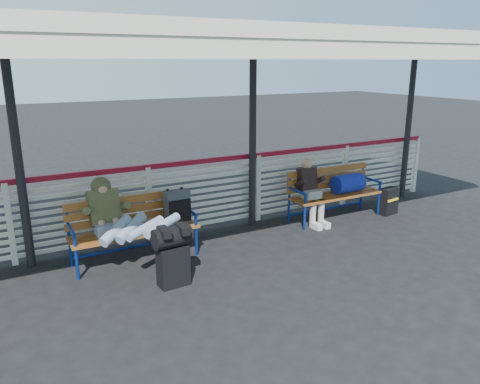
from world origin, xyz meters
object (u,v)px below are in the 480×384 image
bench_right (340,186)px  suitcase_side (388,201)px  bench_left (149,217)px  companion_person (311,191)px  traveler_man (129,223)px  luggage_stack (173,254)px

bench_right → suitcase_side: (0.93, -0.31, -0.34)m
suitcase_side → bench_left: bearing=168.5°
suitcase_side → bench_right: bearing=153.2°
companion_person → suitcase_side: size_ratio=2.28×
bench_left → traveler_man: bearing=-138.0°
bench_left → companion_person: companion_person is taller
bench_right → traveler_man: size_ratio=1.10×
companion_person → suitcase_side: bearing=-10.5°
luggage_stack → traveler_man: bearing=112.7°
bench_left → bench_right: 3.63m
companion_person → luggage_stack: bearing=-159.9°
traveler_man → companion_person: traveler_man is taller
bench_left → bench_right: (3.63, 0.07, -0.01)m
traveler_man → companion_person: (3.34, 0.41, -0.10)m
luggage_stack → traveler_man: size_ratio=0.49×
luggage_stack → bench_right: bearing=12.7°
luggage_stack → suitcase_side: size_ratio=1.58×
companion_person → suitcase_side: (1.60, -0.30, -0.34)m
traveler_man → companion_person: bearing=7.0°
luggage_stack → suitcase_side: luggage_stack is taller
bench_left → traveler_man: traveler_man is taller
luggage_stack → bench_left: (0.03, 1.03, 0.18)m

